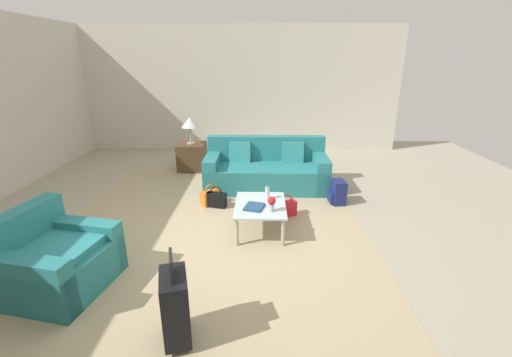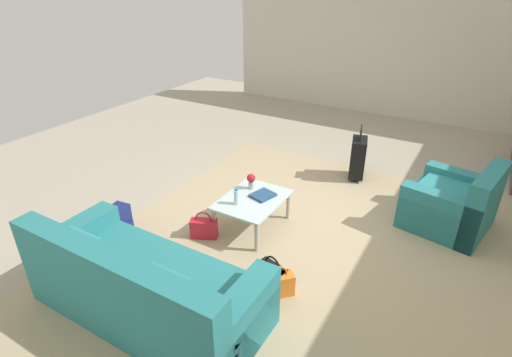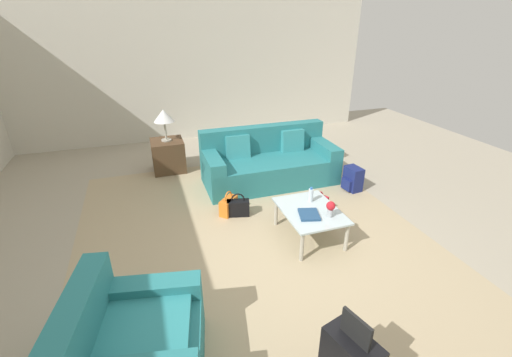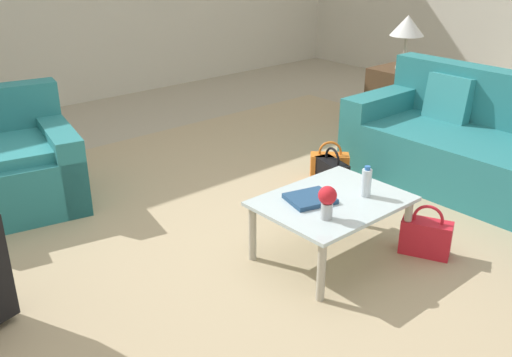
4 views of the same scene
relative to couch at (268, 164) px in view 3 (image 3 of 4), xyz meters
The scene contains 15 objects.
ground_plane 2.30m from the couch, 164.75° to the left, with size 12.00×12.00×0.00m, color #A89E89.
wall_right 3.17m from the couch, 11.85° to the left, with size 0.12×8.00×3.10m, color beige.
area_rug 1.82m from the couch, 153.45° to the left, with size 5.20×4.40×0.01m, color tan.
couch is the anchor object (origin of this frame).
armchair 3.83m from the couch, 143.66° to the left, with size 1.15×1.11×0.86m.
coffee_table 1.80m from the couch, behind, with size 0.91×0.70×0.41m.
water_bottle 1.61m from the couch, behind, with size 0.06×0.06×0.20m.
coffee_table_book 1.93m from the couch, behind, with size 0.28×0.24×0.03m, color navy.
flower_vase 2.03m from the couch, behind, with size 0.11×0.11×0.21m.
side_table 1.89m from the couch, 58.02° to the left, with size 0.57×0.57×0.58m, color #513823.
table_lamp 2.02m from the couch, 58.02° to the left, with size 0.36×0.36×0.57m.
handbag_black 1.30m from the couch, 140.19° to the left, with size 0.21×0.34×0.36m.
handbag_red 1.35m from the couch, 167.38° to the right, with size 0.26×0.35×0.36m.
handbag_orange 1.30m from the couch, 133.34° to the left, with size 0.33×0.32×0.36m.
backpack_navy 1.44m from the couch, 123.99° to the right, with size 0.32×0.28×0.40m.
Camera 3 is at (-2.92, 1.34, 2.61)m, focal length 24.00 mm.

